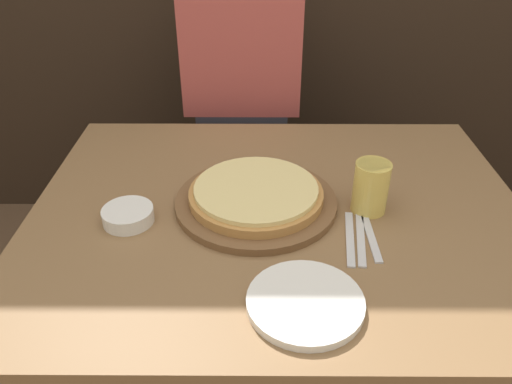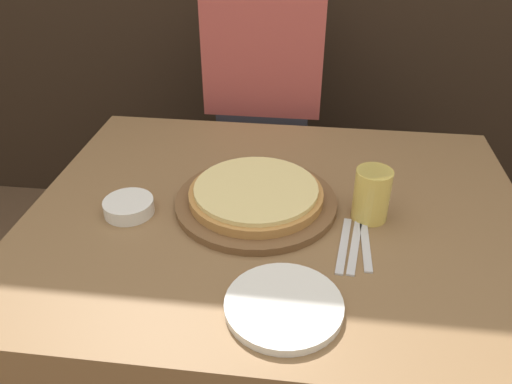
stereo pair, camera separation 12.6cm
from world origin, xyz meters
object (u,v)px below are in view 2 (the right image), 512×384
Objects in this scene: pizza_on_board at (256,197)px; beer_glass at (372,193)px; dinner_plate at (284,306)px; diner_person at (264,119)px; dinner_knife at (355,246)px; fork at (344,245)px; spoon at (366,247)px; side_bowl at (129,207)px.

beer_glass is (0.28, -0.02, 0.05)m from pizza_on_board.
diner_person is (-0.15, 1.04, -0.08)m from dinner_plate.
dinner_knife is at bearing 55.51° from dinner_plate.
fork is at bearing 180.00° from dinner_knife.
diner_person is (-0.06, 0.69, -0.10)m from pizza_on_board.
pizza_on_board is 0.70m from diner_person.
spoon is (0.27, -0.14, -0.02)m from pizza_on_board.
beer_glass reaches higher than fork.
dinner_plate is at bearing -34.39° from side_bowl.
pizza_on_board is 3.31× the size of side_bowl.
dinner_plate is 0.50m from side_bowl.
pizza_on_board is 2.00× the size of dinner_knife.
side_bowl is 0.61× the size of fork.
dinner_plate is 1.14× the size of dinner_knife.
diner_person reaches higher than fork.
diner_person is at bearing 98.40° from dinner_plate.
side_bowl is at bearing -166.92° from pizza_on_board.
pizza_on_board is 2.36× the size of spoon.
dinner_plate is 1.87× the size of side_bowl.
side_bowl is at bearing 173.36° from spoon.
side_bowl is at bearing 173.06° from dinner_knife.
beer_glass is 0.64× the size of fork.
pizza_on_board reaches higher than spoon.
dinner_plate is 0.18× the size of diner_person.
spoon is at bearing -68.60° from diner_person.
beer_glass is 0.80m from diner_person.
beer_glass is 0.57× the size of dinner_plate.
diner_person reaches higher than side_bowl.
pizza_on_board reaches higher than fork.
dinner_plate is 0.26m from dinner_knife.
beer_glass reaches higher than side_bowl.
beer_glass reaches higher than spoon.
beer_glass reaches higher than dinner_knife.
spoon is at bearing -27.42° from pizza_on_board.
diner_person reaches higher than pizza_on_board.
beer_glass is 0.14m from spoon.
spoon is at bearing 0.00° from dinner_knife.
side_bowl is 0.56m from dinner_knife.
spoon is at bearing 51.18° from dinner_plate.
spoon is at bearing -6.64° from side_bowl.
dinner_knife is 0.02m from spoon.
fork is (0.22, -0.14, -0.02)m from pizza_on_board.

